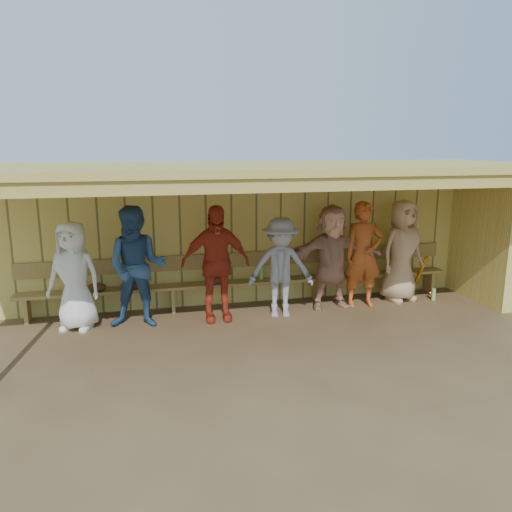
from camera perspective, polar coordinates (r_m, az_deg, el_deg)
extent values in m
plane|color=brown|center=(7.91, 0.60, -7.99)|extent=(90.00, 90.00, 0.00)
imported|color=white|center=(8.03, -20.09, -2.17)|extent=(0.95, 0.78, 1.68)
imported|color=#2E517E|center=(7.85, -13.44, -1.27)|extent=(1.04, 0.88, 1.89)
imported|color=#B3321C|center=(7.95, -4.63, -0.86)|extent=(1.10, 0.47, 1.87)
imported|color=gray|center=(8.13, 2.85, -1.34)|extent=(1.16, 0.79, 1.65)
imported|color=tan|center=(8.65, 8.66, -0.10)|extent=(1.68, 0.56, 1.80)
imported|color=#B34F1C|center=(8.82, 12.16, 0.15)|extent=(0.71, 0.50, 1.85)
imported|color=tan|center=(9.33, 16.33, 0.58)|extent=(1.02, 0.80, 1.84)
cube|color=#DDC75E|center=(8.86, -1.51, 2.32)|extent=(8.60, 0.20, 2.40)
cube|color=#DDC75E|center=(9.84, 24.41, 2.21)|extent=(0.20, 1.62, 2.40)
cube|color=tan|center=(7.41, 0.64, 10.04)|extent=(8.80, 3.20, 0.10)
cube|color=tan|center=(5.98, 4.17, 8.16)|extent=(8.80, 0.10, 0.18)
cube|color=tan|center=(7.27, -21.94, 8.00)|extent=(0.08, 3.00, 0.16)
cube|color=tan|center=(7.20, -14.37, 8.47)|extent=(0.08, 3.00, 0.16)
cube|color=tan|center=(7.25, -6.76, 8.79)|extent=(0.08, 3.00, 0.16)
cube|color=tan|center=(7.42, 0.64, 8.96)|extent=(0.08, 3.00, 0.16)
cube|color=tan|center=(7.70, 7.59, 8.99)|extent=(0.08, 3.00, 0.16)
cube|color=tan|center=(8.09, 13.96, 8.90)|extent=(0.08, 3.00, 0.16)
cube|color=tan|center=(8.57, 19.69, 8.73)|extent=(0.08, 3.00, 0.16)
cube|color=tan|center=(9.12, 24.76, 8.50)|extent=(0.08, 3.00, 0.16)
cube|color=#A88D48|center=(8.76, -1.08, -3.01)|extent=(7.60, 0.32, 0.05)
cube|color=#A88D48|center=(8.82, -1.32, -0.39)|extent=(7.60, 0.04, 0.26)
cube|color=#A88D48|center=(8.82, -24.69, -5.61)|extent=(0.06, 0.29, 0.40)
cube|color=#A88D48|center=(8.65, -9.50, -4.94)|extent=(0.06, 0.29, 0.40)
cube|color=#A88D48|center=(9.17, 6.85, -3.84)|extent=(0.06, 0.29, 0.40)
cube|color=#A88D48|center=(10.18, 19.14, -2.80)|extent=(0.06, 0.29, 0.40)
cylinder|color=orange|center=(9.79, 18.08, -2.12)|extent=(0.13, 0.41, 0.80)
sphere|color=orange|center=(10.02, 19.27, -4.01)|extent=(0.08, 0.08, 0.08)
ellipsoid|color=#593319|center=(8.53, -17.77, -3.41)|extent=(0.30, 0.24, 0.14)
ellipsoid|color=#593319|center=(8.50, -14.22, -3.24)|extent=(0.30, 0.24, 0.14)
ellipsoid|color=#593319|center=(8.58, -4.83, -2.74)|extent=(0.30, 0.24, 0.14)
cylinder|color=#97D46A|center=(8.83, 0.62, -1.97)|extent=(0.07, 0.07, 0.22)
cylinder|color=yellow|center=(9.17, 7.56, -1.53)|extent=(0.07, 0.07, 0.22)
cylinder|color=#84BE5F|center=(9.70, 19.63, -4.15)|extent=(0.07, 0.07, 0.22)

